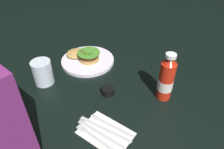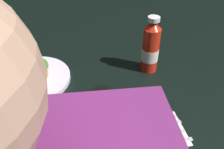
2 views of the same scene
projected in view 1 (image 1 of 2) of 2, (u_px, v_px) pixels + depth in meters
ground_plane at (108, 76)px, 1.00m from camera, size 3.00×3.00×0.00m
dinner_plate at (88, 61)px, 1.09m from camera, size 0.27×0.27×0.02m
burger_sandwich at (84, 55)px, 1.08m from camera, size 0.19×0.12×0.05m
ketchup_bottle at (166, 79)px, 0.83m from camera, size 0.06×0.06×0.21m
water_glass at (43, 72)px, 0.92m from camera, size 0.09×0.09×0.11m
condiment_cup at (108, 91)px, 0.89m from camera, size 0.06×0.06×0.03m
napkin at (106, 133)px, 0.73m from camera, size 0.19×0.14×0.00m
spoon_utensil at (105, 122)px, 0.77m from camera, size 0.19×0.04×0.00m
steak_knife at (101, 127)px, 0.75m from camera, size 0.21×0.05×0.00m
butter_knife at (98, 131)px, 0.73m from camera, size 0.20×0.03×0.00m
fork_utensil at (95, 137)px, 0.72m from camera, size 0.20×0.02×0.00m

